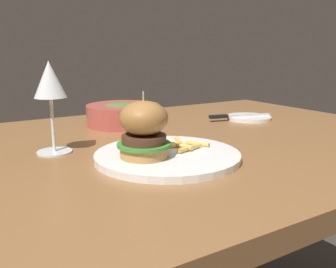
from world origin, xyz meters
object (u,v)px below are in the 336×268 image
object	(u,v)px
burger_sandwich	(144,129)
table_knife	(235,116)
bread_plate	(249,118)
soup_bowl	(123,114)
wine_glass	(50,84)
main_plate	(167,156)

from	to	relation	value
burger_sandwich	table_knife	world-z (taller)	burger_sandwich
bread_plate	burger_sandwich	bearing A→B (deg)	-154.52
bread_plate	soup_bowl	distance (m)	0.40
wine_glass	soup_bowl	size ratio (longest dim) A/B	0.92
main_plate	burger_sandwich	size ratio (longest dim) A/B	2.32
burger_sandwich	bread_plate	world-z (taller)	burger_sandwich
bread_plate	table_knife	world-z (taller)	table_knife
bread_plate	table_knife	distance (m)	0.05
main_plate	bread_plate	xyz separation A→B (m)	(0.45, 0.24, -0.00)
wine_glass	table_knife	xyz separation A→B (m)	(0.58, 0.08, -0.13)
burger_sandwich	soup_bowl	distance (m)	0.39
main_plate	table_knife	world-z (taller)	table_knife
burger_sandwich	wine_glass	world-z (taller)	wine_glass
main_plate	soup_bowl	bearing A→B (deg)	78.54
wine_glass	soup_bowl	world-z (taller)	wine_glass
main_plate	burger_sandwich	world-z (taller)	burger_sandwich
burger_sandwich	soup_bowl	xyz separation A→B (m)	(0.13, 0.37, -0.04)
main_plate	burger_sandwich	distance (m)	0.08
table_knife	main_plate	bearing A→B (deg)	-148.25
bread_plate	table_knife	size ratio (longest dim) A/B	0.68
wine_glass	table_knife	world-z (taller)	wine_glass
burger_sandwich	table_knife	bearing A→B (deg)	28.89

